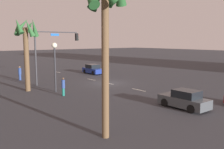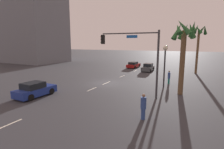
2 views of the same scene
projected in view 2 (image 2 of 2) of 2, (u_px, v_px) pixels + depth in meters
name	position (u px, v px, depth m)	size (l,w,h in m)	color
ground_plane	(107.00, 83.00, 24.09)	(220.00, 220.00, 0.00)	#333338
lane_stripe_0	(144.00, 67.00, 40.02)	(2.36, 0.14, 0.01)	silver
lane_stripe_1	(135.00, 71.00, 34.97)	(2.26, 0.14, 0.01)	silver
lane_stripe_2	(122.00, 76.00, 28.98)	(2.04, 0.14, 0.01)	silver
lane_stripe_3	(107.00, 83.00, 24.10)	(2.20, 0.14, 0.01)	silver
lane_stripe_4	(92.00, 89.00, 20.83)	(1.99, 0.14, 0.01)	silver
lane_stripe_5	(8.00, 125.00, 11.69)	(2.06, 0.14, 0.01)	silver
car_0	(35.00, 90.00, 17.94)	(4.16, 2.08, 1.48)	navy
car_1	(133.00, 65.00, 39.48)	(4.54, 2.01, 1.28)	maroon
car_2	(148.00, 68.00, 34.47)	(4.00, 1.80, 1.48)	#474C51
traffic_signal	(137.00, 52.00, 17.34)	(0.56, 6.11, 6.56)	#38383D
streetlamp	(165.00, 58.00, 20.99)	(0.56, 0.56, 5.07)	#2D2D33
pedestrian_0	(143.00, 106.00, 12.42)	(0.48, 0.48, 1.86)	#2D478C
pedestrian_1	(169.00, 77.00, 23.32)	(0.46, 0.46, 1.78)	#1E7266
palm_tree_0	(199.00, 37.00, 30.68)	(2.35, 2.42, 8.66)	brown
palm_tree_1	(184.00, 43.00, 17.87)	(2.46, 2.63, 7.69)	brown
building_1	(33.00, 27.00, 50.19)	(12.36, 16.68, 19.72)	slate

